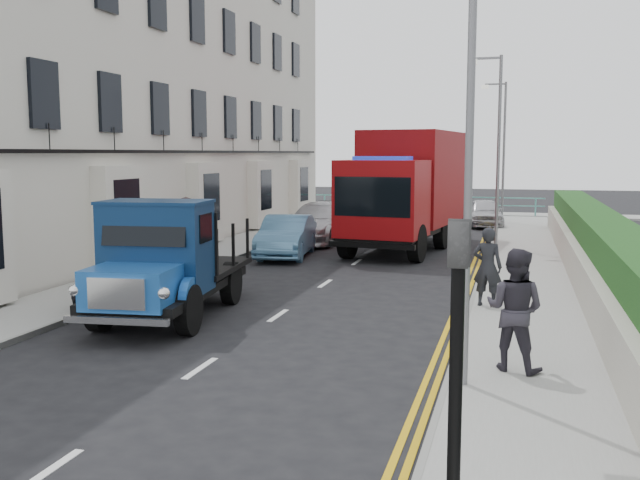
{
  "coord_description": "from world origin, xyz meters",
  "views": [
    {
      "loc": [
        4.98,
        -12.54,
        3.56
      ],
      "look_at": [
        0.28,
        4.45,
        1.4
      ],
      "focal_mm": 40.0,
      "sensor_mm": 36.0,
      "label": 1
    }
  ],
  "objects_px": {
    "bedford_lorry": "(160,268)",
    "parked_car_front": "(148,269)",
    "lamp_mid": "(495,141)",
    "lamp_far": "(502,144)",
    "pedestrian_east_near": "(487,267)",
    "red_lorry": "(409,186)",
    "lamp_near": "(461,122)"
  },
  "relations": [
    {
      "from": "bedford_lorry",
      "to": "parked_car_front",
      "type": "bearing_deg",
      "value": 118.79
    },
    {
      "from": "lamp_mid",
      "to": "lamp_far",
      "type": "relative_size",
      "value": 1.0
    },
    {
      "from": "bedford_lorry",
      "to": "lamp_far",
      "type": "bearing_deg",
      "value": 68.58
    },
    {
      "from": "bedford_lorry",
      "to": "pedestrian_east_near",
      "type": "xyz_separation_m",
      "value": [
        6.56,
        2.95,
        -0.16
      ]
    },
    {
      "from": "bedford_lorry",
      "to": "pedestrian_east_near",
      "type": "height_order",
      "value": "bedford_lorry"
    },
    {
      "from": "lamp_far",
      "to": "lamp_mid",
      "type": "bearing_deg",
      "value": -90.0
    },
    {
      "from": "lamp_mid",
      "to": "bedford_lorry",
      "type": "relative_size",
      "value": 1.26
    },
    {
      "from": "pedestrian_east_near",
      "to": "bedford_lorry",
      "type": "bearing_deg",
      "value": 35.39
    },
    {
      "from": "lamp_far",
      "to": "red_lorry",
      "type": "height_order",
      "value": "lamp_far"
    },
    {
      "from": "red_lorry",
      "to": "parked_car_front",
      "type": "relative_size",
      "value": 1.95
    },
    {
      "from": "bedford_lorry",
      "to": "parked_car_front",
      "type": "distance_m",
      "value": 2.55
    },
    {
      "from": "bedford_lorry",
      "to": "red_lorry",
      "type": "relative_size",
      "value": 0.65
    },
    {
      "from": "red_lorry",
      "to": "parked_car_front",
      "type": "distance_m",
      "value": 12.19
    },
    {
      "from": "bedford_lorry",
      "to": "red_lorry",
      "type": "xyz_separation_m",
      "value": [
        3.27,
        13.19,
        1.15
      ]
    },
    {
      "from": "lamp_far",
      "to": "parked_car_front",
      "type": "height_order",
      "value": "lamp_far"
    },
    {
      "from": "lamp_mid",
      "to": "lamp_far",
      "type": "height_order",
      "value": "same"
    },
    {
      "from": "lamp_near",
      "to": "parked_car_front",
      "type": "height_order",
      "value": "lamp_near"
    },
    {
      "from": "lamp_far",
      "to": "parked_car_front",
      "type": "bearing_deg",
      "value": -110.15
    },
    {
      "from": "lamp_near",
      "to": "pedestrian_east_near",
      "type": "relative_size",
      "value": 3.9
    },
    {
      "from": "lamp_near",
      "to": "lamp_mid",
      "type": "height_order",
      "value": "same"
    },
    {
      "from": "bedford_lorry",
      "to": "lamp_near",
      "type": "bearing_deg",
      "value": -29.59
    },
    {
      "from": "bedford_lorry",
      "to": "parked_car_front",
      "type": "height_order",
      "value": "bedford_lorry"
    },
    {
      "from": "parked_car_front",
      "to": "pedestrian_east_near",
      "type": "xyz_separation_m",
      "value": [
        8.0,
        0.9,
        0.27
      ]
    },
    {
      "from": "pedestrian_east_near",
      "to": "red_lorry",
      "type": "bearing_deg",
      "value": -61.02
    },
    {
      "from": "lamp_near",
      "to": "lamp_far",
      "type": "relative_size",
      "value": 1.0
    },
    {
      "from": "lamp_mid",
      "to": "lamp_far",
      "type": "distance_m",
      "value": 10.0
    },
    {
      "from": "red_lorry",
      "to": "parked_car_front",
      "type": "bearing_deg",
      "value": -105.94
    },
    {
      "from": "lamp_mid",
      "to": "parked_car_front",
      "type": "xyz_separation_m",
      "value": [
        -7.78,
        -11.2,
        -3.25
      ]
    },
    {
      "from": "bedford_lorry",
      "to": "pedestrian_east_near",
      "type": "bearing_deg",
      "value": 18.06
    },
    {
      "from": "lamp_mid",
      "to": "lamp_far",
      "type": "xyz_separation_m",
      "value": [
        0.0,
        10.0,
        0.0
      ]
    },
    {
      "from": "lamp_mid",
      "to": "bedford_lorry",
      "type": "bearing_deg",
      "value": -115.56
    },
    {
      "from": "lamp_mid",
      "to": "red_lorry",
      "type": "bearing_deg",
      "value": -178.81
    }
  ]
}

